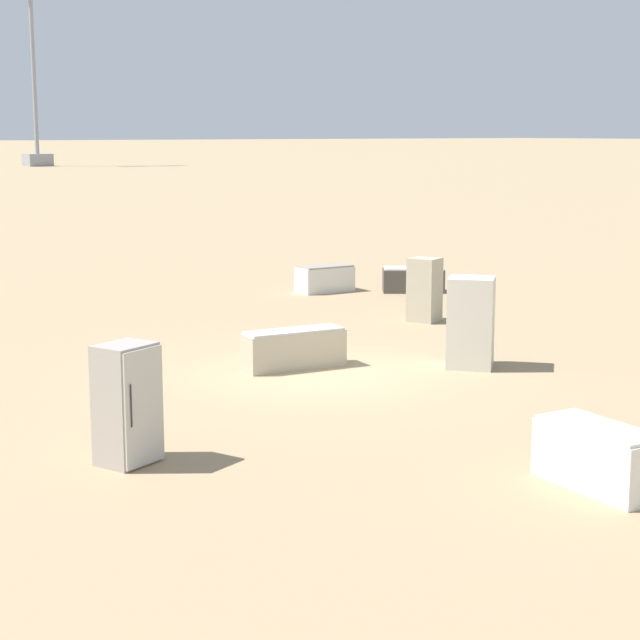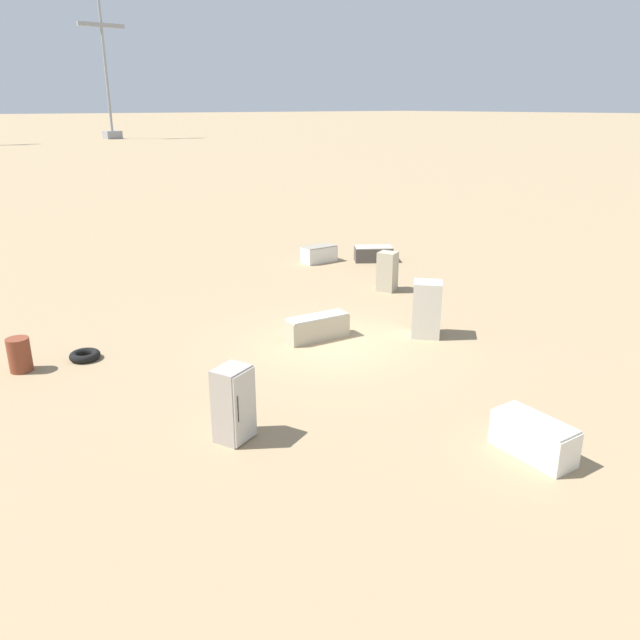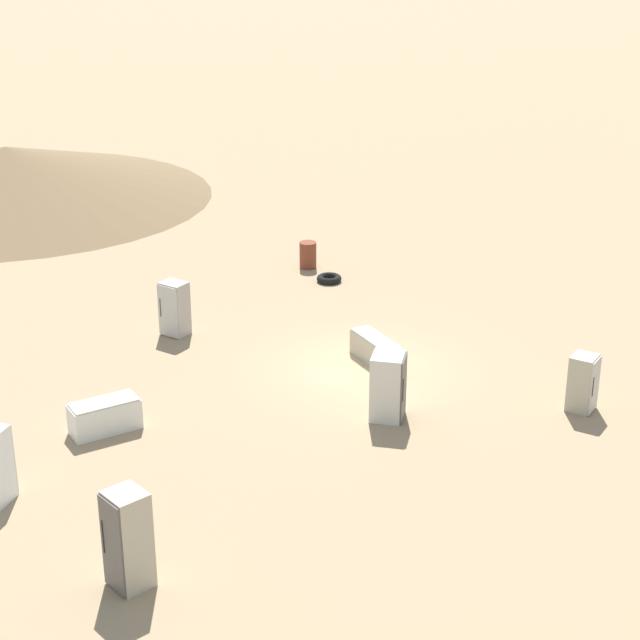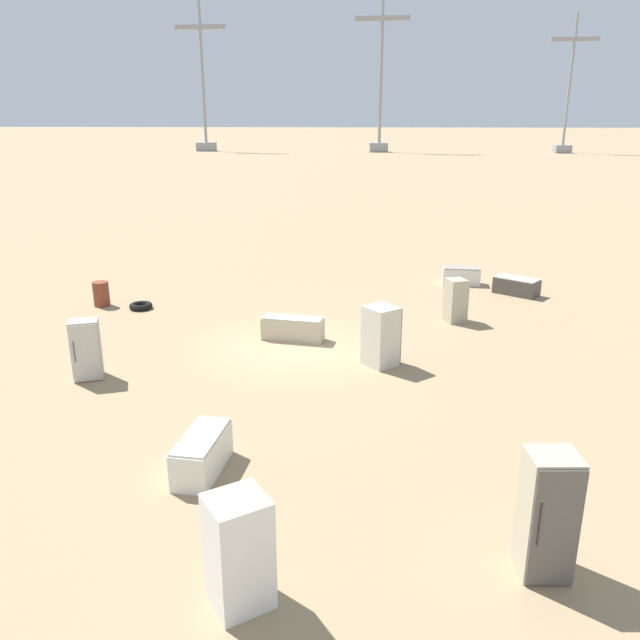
{
  "view_description": "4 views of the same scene",
  "coord_description": "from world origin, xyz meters",
  "px_view_note": "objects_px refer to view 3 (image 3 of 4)",
  "views": [
    {
      "loc": [
        10.1,
        15.1,
        4.17
      ],
      "look_at": [
        0.17,
        0.41,
        1.04
      ],
      "focal_mm": 60.0,
      "sensor_mm": 36.0,
      "label": 1
    },
    {
      "loc": [
        10.18,
        12.72,
        6.38
      ],
      "look_at": [
        0.66,
        0.31,
        0.97
      ],
      "focal_mm": 35.0,
      "sensor_mm": 36.0,
      "label": 2
    },
    {
      "loc": [
        -20.43,
        15.27,
        11.82
      ],
      "look_at": [
        0.51,
        0.84,
        1.4
      ],
      "focal_mm": 60.0,
      "sensor_mm": 36.0,
      "label": 3
    },
    {
      "loc": [
        -2.85,
        16.87,
        6.35
      ],
      "look_at": [
        -0.97,
        0.83,
        1.13
      ],
      "focal_mm": 35.0,
      "sensor_mm": 36.0,
      "label": 4
    }
  ],
  "objects_px": {
    "discarded_fridge_4": "(583,383)",
    "discarded_fridge_8": "(174,309)",
    "scrap_tire": "(329,279)",
    "discarded_fridge_0": "(128,540)",
    "discarded_fridge_1": "(376,350)",
    "discarded_fridge_3": "(388,387)",
    "discarded_fridge_6": "(105,416)",
    "rusty_barrel": "(308,255)"
  },
  "relations": [
    {
      "from": "discarded_fridge_1",
      "to": "discarded_fridge_3",
      "type": "distance_m",
      "value": 3.2
    },
    {
      "from": "discarded_fridge_0",
      "to": "discarded_fridge_4",
      "type": "height_order",
      "value": "discarded_fridge_0"
    },
    {
      "from": "discarded_fridge_3",
      "to": "scrap_tire",
      "type": "height_order",
      "value": "discarded_fridge_3"
    },
    {
      "from": "discarded_fridge_0",
      "to": "discarded_fridge_3",
      "type": "height_order",
      "value": "discarded_fridge_0"
    },
    {
      "from": "discarded_fridge_3",
      "to": "discarded_fridge_4",
      "type": "bearing_deg",
      "value": 107.39
    },
    {
      "from": "discarded_fridge_0",
      "to": "discarded_fridge_8",
      "type": "relative_size",
      "value": 1.24
    },
    {
      "from": "discarded_fridge_3",
      "to": "discarded_fridge_8",
      "type": "distance_m",
      "value": 7.63
    },
    {
      "from": "discarded_fridge_4",
      "to": "discarded_fridge_6",
      "type": "distance_m",
      "value": 11.36
    },
    {
      "from": "discarded_fridge_1",
      "to": "discarded_fridge_3",
      "type": "bearing_deg",
      "value": -115.9
    },
    {
      "from": "discarded_fridge_1",
      "to": "discarded_fridge_3",
      "type": "xyz_separation_m",
      "value": [
        -2.67,
        1.7,
        0.47
      ]
    },
    {
      "from": "discarded_fridge_0",
      "to": "discarded_fridge_1",
      "type": "relative_size",
      "value": 1.01
    },
    {
      "from": "discarded_fridge_4",
      "to": "discarded_fridge_0",
      "type": "bearing_deg",
      "value": -22.81
    },
    {
      "from": "discarded_fridge_0",
      "to": "discarded_fridge_8",
      "type": "height_order",
      "value": "discarded_fridge_0"
    },
    {
      "from": "rusty_barrel",
      "to": "discarded_fridge_0",
      "type": "bearing_deg",
      "value": 135.49
    },
    {
      "from": "discarded_fridge_1",
      "to": "discarded_fridge_6",
      "type": "xyz_separation_m",
      "value": [
        0.52,
        7.51,
        0.03
      ]
    },
    {
      "from": "rusty_barrel",
      "to": "discarded_fridge_8",
      "type": "bearing_deg",
      "value": 112.39
    },
    {
      "from": "discarded_fridge_8",
      "to": "scrap_tire",
      "type": "distance_m",
      "value": 6.17
    },
    {
      "from": "discarded_fridge_4",
      "to": "discarded_fridge_8",
      "type": "height_order",
      "value": "discarded_fridge_8"
    },
    {
      "from": "discarded_fridge_0",
      "to": "discarded_fridge_3",
      "type": "distance_m",
      "value": 8.28
    },
    {
      "from": "discarded_fridge_4",
      "to": "scrap_tire",
      "type": "xyz_separation_m",
      "value": [
        10.81,
        -0.13,
        -0.61
      ]
    },
    {
      "from": "discarded_fridge_6",
      "to": "scrap_tire",
      "type": "bearing_deg",
      "value": -58.89
    },
    {
      "from": "discarded_fridge_1",
      "to": "scrap_tire",
      "type": "xyz_separation_m",
      "value": [
        5.8,
        -2.54,
        -0.24
      ]
    },
    {
      "from": "discarded_fridge_8",
      "to": "rusty_barrel",
      "type": "xyz_separation_m",
      "value": [
        2.57,
        -6.25,
        -0.34
      ]
    },
    {
      "from": "discarded_fridge_4",
      "to": "rusty_barrel",
      "type": "height_order",
      "value": "discarded_fridge_4"
    },
    {
      "from": "discarded_fridge_4",
      "to": "rusty_barrel",
      "type": "distance_m",
      "value": 12.33
    },
    {
      "from": "discarded_fridge_1",
      "to": "rusty_barrel",
      "type": "bearing_deg",
      "value": 75.93
    },
    {
      "from": "discarded_fridge_3",
      "to": "scrap_tire",
      "type": "distance_m",
      "value": 9.5
    },
    {
      "from": "discarded_fridge_4",
      "to": "rusty_barrel",
      "type": "relative_size",
      "value": 1.62
    },
    {
      "from": "discarded_fridge_6",
      "to": "discarded_fridge_8",
      "type": "height_order",
      "value": "discarded_fridge_8"
    },
    {
      "from": "discarded_fridge_1",
      "to": "discarded_fridge_8",
      "type": "height_order",
      "value": "discarded_fridge_8"
    },
    {
      "from": "discarded_fridge_4",
      "to": "scrap_tire",
      "type": "relative_size",
      "value": 1.78
    },
    {
      "from": "discarded_fridge_1",
      "to": "discarded_fridge_4",
      "type": "distance_m",
      "value": 5.57
    },
    {
      "from": "discarded_fridge_6",
      "to": "scrap_tire",
      "type": "relative_size",
      "value": 2.06
    },
    {
      "from": "scrap_tire",
      "to": "discarded_fridge_3",
      "type": "bearing_deg",
      "value": 153.42
    },
    {
      "from": "discarded_fridge_4",
      "to": "rusty_barrel",
      "type": "bearing_deg",
      "value": -115.42
    },
    {
      "from": "discarded_fridge_1",
      "to": "discarded_fridge_8",
      "type": "distance_m",
      "value": 5.91
    },
    {
      "from": "discarded_fridge_4",
      "to": "scrap_tire",
      "type": "distance_m",
      "value": 10.82
    },
    {
      "from": "scrap_tire",
      "to": "discarded_fridge_8",
      "type": "bearing_deg",
      "value": 99.92
    },
    {
      "from": "discarded_fridge_8",
      "to": "rusty_barrel",
      "type": "relative_size",
      "value": 1.77
    },
    {
      "from": "scrap_tire",
      "to": "rusty_barrel",
      "type": "xyz_separation_m",
      "value": [
        1.52,
        -0.21,
        0.33
      ]
    },
    {
      "from": "scrap_tire",
      "to": "discarded_fridge_0",
      "type": "bearing_deg",
      "value": 132.29
    },
    {
      "from": "discarded_fridge_4",
      "to": "discarded_fridge_1",
      "type": "bearing_deg",
      "value": -88.11
    }
  ]
}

